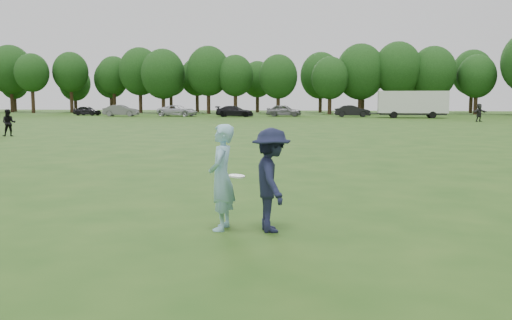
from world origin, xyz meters
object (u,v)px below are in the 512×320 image
(car_d, at_px, (235,111))
(car_f, at_px, (352,111))
(player_far_a, at_px, (9,123))
(car_c, at_px, (178,111))
(player_far_d, at_px, (479,113))
(car_e, at_px, (284,111))
(defender, at_px, (271,180))
(thrower, at_px, (222,177))
(cargo_trailer, at_px, (412,103))
(car_a, at_px, (87,111))
(car_b, at_px, (121,111))

(car_d, height_order, car_f, car_f)
(player_far_a, relative_size, car_c, 0.31)
(player_far_d, relative_size, car_e, 0.40)
(player_far_a, bearing_deg, car_c, 67.99)
(defender, distance_m, car_c, 62.72)
(car_e, xyz_separation_m, car_f, (8.70, -0.26, -0.03))
(defender, relative_size, player_far_a, 1.08)
(defender, bearing_deg, player_far_a, 23.50)
(car_e, bearing_deg, thrower, -171.58)
(car_f, height_order, cargo_trailer, cargo_trailer)
(car_c, distance_m, car_d, 7.77)
(defender, distance_m, car_e, 61.21)
(player_far_a, distance_m, car_a, 43.02)
(car_c, bearing_deg, player_far_d, -103.56)
(thrower, relative_size, car_c, 0.35)
(defender, relative_size, car_d, 0.37)
(player_far_a, xyz_separation_m, cargo_trailer, (27.75, 37.39, 0.96))
(player_far_a, height_order, car_c, player_far_a)
(defender, relative_size, car_e, 0.39)
(player_far_a, distance_m, car_b, 38.49)
(car_d, bearing_deg, defender, -168.05)
(defender, bearing_deg, player_far_d, -35.28)
(player_far_d, distance_m, car_f, 17.70)
(car_b, xyz_separation_m, cargo_trailer, (36.79, -0.02, 1.03))
(car_b, distance_m, car_c, 7.40)
(car_f, bearing_deg, defender, 173.45)
(car_a, bearing_deg, car_e, -82.29)
(car_a, distance_m, car_e, 27.27)
(player_far_a, bearing_deg, cargo_trailer, 28.85)
(thrower, relative_size, player_far_d, 1.00)
(car_b, xyz_separation_m, car_f, (29.80, 2.47, -0.01))
(player_far_a, distance_m, player_far_d, 42.71)
(car_a, bearing_deg, cargo_trailer, -85.88)
(car_e, relative_size, cargo_trailer, 0.50)
(car_e, bearing_deg, car_a, 92.73)
(thrower, bearing_deg, car_b, -156.09)
(thrower, relative_size, car_b, 0.40)
(defender, xyz_separation_m, car_f, (2.00, 60.58, -0.14))
(car_a, relative_size, car_e, 0.85)
(car_a, xyz_separation_m, car_b, (6.17, -2.83, 0.10))
(car_a, height_order, car_f, car_f)
(car_e, distance_m, cargo_trailer, 15.97)
(car_d, xyz_separation_m, cargo_trailer, (21.74, -0.52, 1.08))
(car_a, xyz_separation_m, car_f, (35.97, -0.36, 0.09))
(car_c, height_order, car_e, car_e)
(defender, height_order, cargo_trailer, cargo_trailer)
(player_far_a, distance_m, cargo_trailer, 46.57)
(player_far_d, distance_m, car_a, 49.97)
(car_e, bearing_deg, player_far_d, -118.95)
(car_e, bearing_deg, car_c, 99.40)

